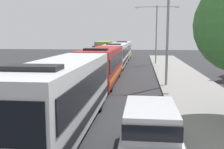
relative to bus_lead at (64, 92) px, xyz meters
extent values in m
cube|color=silver|center=(0.00, 0.02, 0.01)|extent=(2.50, 10.57, 2.70)
cube|color=black|center=(1.27, 0.02, 0.36)|extent=(0.04, 9.73, 1.00)
cube|color=black|center=(-1.27, 0.02, 0.36)|extent=(0.04, 9.73, 1.00)
cube|color=black|center=(1.28, 0.02, -0.79)|extent=(0.03, 10.04, 0.36)
cube|color=black|center=(0.00, -3.15, 1.44)|extent=(1.75, 0.90, 0.16)
cylinder|color=black|center=(-1.10, -3.26, -1.19)|extent=(0.28, 1.00, 1.00)
cylinder|color=black|center=(1.10, 2.93, -1.19)|extent=(0.28, 1.00, 1.00)
cylinder|color=black|center=(-1.10, 2.93, -1.19)|extent=(0.28, 1.00, 1.00)
cube|color=maroon|center=(0.00, 11.94, 0.01)|extent=(2.50, 12.09, 2.70)
cube|color=black|center=(1.27, 11.94, 0.36)|extent=(0.04, 11.12, 1.00)
cube|color=black|center=(-1.27, 11.94, 0.36)|extent=(0.04, 11.12, 1.00)
cube|color=black|center=(0.00, 5.87, 0.31)|extent=(2.30, 0.04, 1.20)
cube|color=orange|center=(1.28, 11.94, -0.79)|extent=(0.03, 11.49, 0.36)
cube|color=black|center=(0.00, 8.31, 1.44)|extent=(1.75, 0.90, 0.16)
cylinder|color=black|center=(1.10, 8.19, -1.19)|extent=(0.28, 1.00, 1.00)
cylinder|color=black|center=(-1.10, 8.19, -1.19)|extent=(0.28, 1.00, 1.00)
cylinder|color=black|center=(1.10, 15.26, -1.19)|extent=(0.28, 1.00, 1.00)
cylinder|color=black|center=(-1.10, 15.26, -1.19)|extent=(0.28, 1.00, 1.00)
cube|color=silver|center=(0.00, 24.48, 0.01)|extent=(2.50, 12.09, 2.70)
cube|color=black|center=(1.27, 24.48, 0.36)|extent=(0.04, 11.12, 1.00)
cube|color=black|center=(-1.27, 24.48, 0.36)|extent=(0.04, 11.12, 1.00)
cube|color=black|center=(0.00, 18.41, 0.31)|extent=(2.30, 0.04, 1.20)
cube|color=black|center=(1.28, 24.48, -0.79)|extent=(0.03, 11.48, 0.36)
cube|color=black|center=(0.00, 20.85, 1.44)|extent=(1.75, 0.90, 0.16)
cylinder|color=black|center=(1.10, 20.73, -1.19)|extent=(0.28, 1.00, 1.00)
cylinder|color=black|center=(-1.10, 20.73, -1.19)|extent=(0.28, 1.00, 1.00)
cylinder|color=black|center=(1.10, 27.80, -1.19)|extent=(0.28, 1.00, 1.00)
cylinder|color=black|center=(-1.10, 27.80, -1.19)|extent=(0.28, 1.00, 1.00)
cube|color=silver|center=(0.00, 36.90, 0.01)|extent=(2.50, 10.42, 2.70)
cube|color=black|center=(1.27, 36.90, 0.36)|extent=(0.04, 9.58, 1.00)
cube|color=black|center=(-1.27, 36.90, 0.36)|extent=(0.04, 9.58, 1.00)
cube|color=black|center=(0.00, 31.67, 0.31)|extent=(2.30, 0.04, 1.20)
cube|color=orange|center=(1.28, 36.90, -0.79)|extent=(0.03, 9.89, 0.36)
cube|color=black|center=(0.00, 33.77, 1.44)|extent=(1.75, 0.90, 0.16)
cylinder|color=black|center=(1.10, 33.67, -1.19)|extent=(0.28, 1.00, 1.00)
cylinder|color=black|center=(-1.10, 33.67, -1.19)|extent=(0.28, 1.00, 1.00)
cylinder|color=black|center=(1.10, 39.76, -1.19)|extent=(0.28, 1.00, 1.00)
cylinder|color=black|center=(-1.10, 39.76, -1.19)|extent=(0.28, 1.00, 1.00)
cube|color=#B7B7BC|center=(3.70, -2.88, -0.99)|extent=(1.84, 4.86, 0.80)
cube|color=#B7B7BC|center=(3.70, -2.73, -0.19)|extent=(1.62, 2.82, 0.80)
cube|color=black|center=(3.70, -2.73, -0.19)|extent=(1.66, 2.91, 0.44)
cylinder|color=black|center=(2.88, -1.38, -1.34)|extent=(0.22, 0.70, 0.70)
cylinder|color=black|center=(4.52, -1.38, -1.34)|extent=(0.22, 0.70, 0.70)
cube|color=navy|center=(-3.30, 31.52, -0.24)|extent=(2.30, 1.80, 2.20)
cube|color=gold|center=(-3.30, 35.32, 0.11)|extent=(2.35, 5.81, 2.70)
cube|color=black|center=(-3.30, 30.60, 0.06)|extent=(2.07, 0.04, 0.90)
cylinder|color=black|center=(-4.33, 31.52, -1.24)|extent=(0.26, 0.90, 0.90)
cylinder|color=black|center=(-2.27, 31.52, -1.24)|extent=(0.26, 0.90, 0.90)
cylinder|color=black|center=(-4.33, 36.52, -1.24)|extent=(0.26, 0.90, 0.90)
cylinder|color=black|center=(-2.27, 36.52, -1.24)|extent=(0.26, 0.90, 0.90)
cylinder|color=gray|center=(5.40, 10.76, 2.57)|extent=(0.20, 0.20, 8.22)
cylinder|color=gray|center=(5.40, 28.00, 2.58)|extent=(0.20, 0.20, 8.24)
cylinder|color=gray|center=(3.98, 28.00, 6.50)|extent=(2.84, 0.10, 0.10)
cube|color=silver|center=(2.56, 28.00, 6.42)|extent=(0.56, 0.28, 0.16)
cylinder|color=gray|center=(6.82, 28.00, 6.50)|extent=(2.84, 0.10, 0.10)
cube|color=silver|center=(8.24, 28.00, 6.42)|extent=(0.56, 0.28, 0.16)
camera|label=1|loc=(3.39, -11.12, 2.43)|focal=42.73mm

